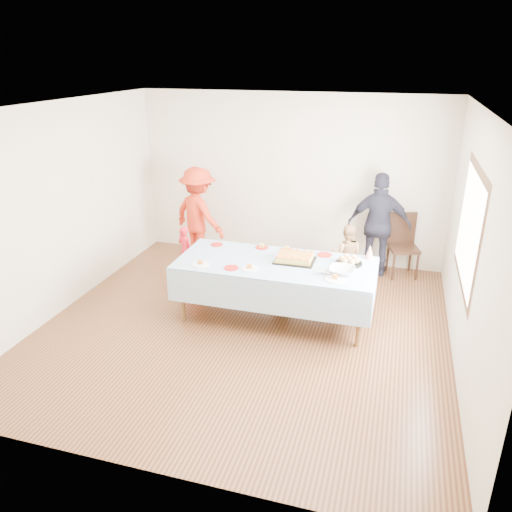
{
  "coord_description": "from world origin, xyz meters",
  "views": [
    {
      "loc": [
        1.69,
        -5.3,
        3.23
      ],
      "look_at": [
        0.06,
        0.3,
        0.86
      ],
      "focal_mm": 35.0,
      "sensor_mm": 36.0,
      "label": 1
    }
  ],
  "objects_px": {
    "party_table": "(275,266)",
    "dining_chair": "(403,241)",
    "birthday_cake": "(295,258)",
    "adult_left": "(199,215)"
  },
  "relations": [
    {
      "from": "party_table",
      "to": "dining_chair",
      "type": "xyz_separation_m",
      "value": [
        1.55,
        1.92,
        -0.18
      ]
    },
    {
      "from": "party_table",
      "to": "dining_chair",
      "type": "distance_m",
      "value": 2.48
    },
    {
      "from": "party_table",
      "to": "birthday_cake",
      "type": "distance_m",
      "value": 0.27
    },
    {
      "from": "birthday_cake",
      "to": "adult_left",
      "type": "height_order",
      "value": "adult_left"
    },
    {
      "from": "party_table",
      "to": "birthday_cake",
      "type": "relative_size",
      "value": 4.94
    },
    {
      "from": "dining_chair",
      "to": "adult_left",
      "type": "relative_size",
      "value": 0.62
    },
    {
      "from": "party_table",
      "to": "dining_chair",
      "type": "height_order",
      "value": "dining_chair"
    },
    {
      "from": "party_table",
      "to": "birthday_cake",
      "type": "bearing_deg",
      "value": 25.5
    },
    {
      "from": "birthday_cake",
      "to": "dining_chair",
      "type": "bearing_deg",
      "value": 53.85
    },
    {
      "from": "birthday_cake",
      "to": "dining_chair",
      "type": "distance_m",
      "value": 2.26
    }
  ]
}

